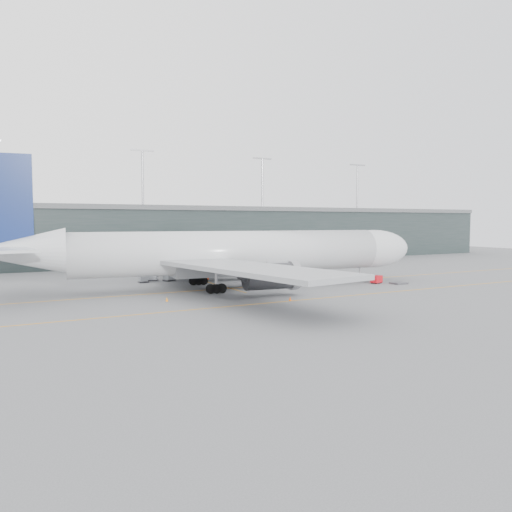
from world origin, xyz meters
name	(u,v)px	position (x,y,z in m)	size (l,w,h in m)	color
ground	(193,287)	(0.00, 0.00, 0.00)	(320.00, 320.00, 0.00)	#595A5E
taxiline_a	(202,290)	(0.00, -4.00, 0.01)	(160.00, 0.25, 0.02)	orange
taxiline_b	(247,305)	(0.00, -20.00, 0.01)	(160.00, 0.25, 0.02)	orange
taxiline_lead_main	(181,275)	(5.00, 20.00, 0.01)	(0.25, 60.00, 0.02)	orange
terminal	(115,234)	(0.00, 58.00, 7.62)	(240.00, 36.00, 29.00)	#1E2928
main_aircraft	(230,253)	(5.28, -3.39, 5.84)	(74.24, 69.27, 20.82)	silver
jet_bridge	(216,249)	(14.75, 23.86, 5.06)	(20.14, 43.39, 6.75)	#2E2D33
gse_cart	(376,279)	(31.03, -10.58, 0.79)	(2.35, 1.82, 1.41)	red
baggage_dolly	(399,283)	(34.03, -13.05, 0.16)	(2.70, 2.16, 0.27)	#3E3E44
uld_a	(143,278)	(-5.60, 10.49, 0.84)	(1.75, 1.41, 1.59)	#36373B
uld_b	(153,276)	(-3.29, 12.24, 0.90)	(2.34, 2.16, 1.71)	#36373B
uld_c	(169,276)	(-0.66, 10.61, 0.98)	(2.52, 2.29, 1.87)	#36373B
cone_nose	(370,278)	(33.55, -6.03, 0.40)	(0.51, 0.51, 0.80)	orange
cone_wing_stbd	(290,298)	(6.92, -19.77, 0.32)	(0.40, 0.40, 0.63)	#E4510C
cone_wing_port	(208,277)	(6.73, 9.46, 0.39)	(0.49, 0.49, 0.78)	#ED3F0D
cone_tail	(167,299)	(-8.58, -12.14, 0.31)	(0.39, 0.39, 0.62)	orange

